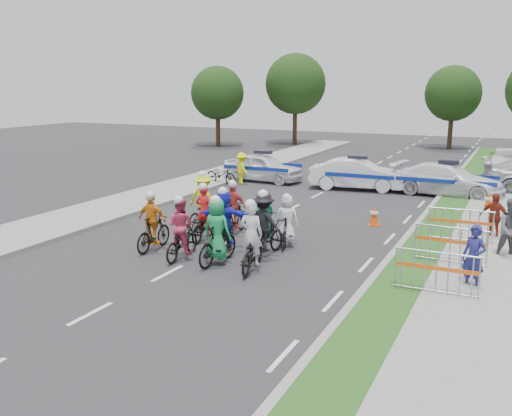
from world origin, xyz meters
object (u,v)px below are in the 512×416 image
at_px(tree_4, 453,94).
at_px(police_car_2, 448,180).
at_px(rider_8, 264,222).
at_px(police_car_1, 357,174).
at_px(spectator_1, 512,230).
at_px(rider_5, 224,223).
at_px(cone_1, 488,201).
at_px(rider_7, 287,226).
at_px(spectator_2, 494,217).
at_px(barrier_2, 460,227).
at_px(cone_0, 374,216).
at_px(police_car_0, 263,167).
at_px(rider_3, 153,228).
at_px(spectator_0, 474,258).
at_px(rider_6, 205,221).
at_px(tree_0, 218,93).
at_px(barrier_0, 436,275).
at_px(rider_4, 264,231).
at_px(tree_3, 295,84).
at_px(rider_1, 217,238).
at_px(rider_0, 252,247).
at_px(marshal_hiviz, 242,168).
at_px(rider_10, 204,206).
at_px(barrier_1, 450,247).
at_px(rider_9, 234,213).
at_px(parked_bike, 221,175).

bearing_deg(tree_4, police_car_2, -83.28).
relative_size(rider_8, police_car_1, 0.39).
height_order(spectator_1, tree_4, tree_4).
xyz_separation_m(rider_5, cone_1, (6.90, 9.39, -0.47)).
distance_m(rider_7, spectator_2, 6.73).
height_order(barrier_2, cone_0, barrier_2).
distance_m(police_car_2, spectator_2, 7.54).
bearing_deg(police_car_0, rider_3, -165.32).
bearing_deg(rider_7, tree_4, -101.42).
xyz_separation_m(police_car_2, spectator_0, (2.13, -12.31, 0.11)).
height_order(rider_6, cone_1, rider_6).
bearing_deg(cone_1, rider_7, -122.43).
bearing_deg(cone_0, tree_0, 130.90).
bearing_deg(barrier_0, rider_4, 166.16).
bearing_deg(spectator_1, rider_8, 172.26).
relative_size(rider_5, tree_3, 0.26).
xyz_separation_m(barrier_0, barrier_2, (0.00, 5.08, 0.00)).
bearing_deg(rider_1, rider_3, -3.93).
height_order(rider_6, barrier_0, rider_6).
relative_size(police_car_2, cone_0, 7.01).
bearing_deg(rider_7, police_car_0, -71.19).
distance_m(rider_0, marshal_hiviz, 13.53).
distance_m(spectator_1, marshal_hiviz, 14.92).
xyz_separation_m(spectator_2, tree_3, (-16.61, 24.70, 4.12)).
distance_m(rider_4, police_car_2, 12.49).
bearing_deg(rider_10, rider_4, 149.45).
bearing_deg(rider_5, barrier_1, 179.18).
bearing_deg(rider_9, rider_8, 164.04).
bearing_deg(police_car_0, rider_5, -155.92).
xyz_separation_m(rider_9, tree_0, (-13.70, 23.58, 3.48)).
xyz_separation_m(rider_0, rider_8, (-0.89, 2.77, -0.02)).
bearing_deg(barrier_1, spectator_2, 75.06).
height_order(rider_1, barrier_2, rider_1).
height_order(rider_5, tree_0, tree_0).
height_order(rider_10, police_car_1, rider_10).
relative_size(rider_6, cone_1, 2.70).
xyz_separation_m(rider_8, tree_3, (-10.02, 28.01, 4.26)).
xyz_separation_m(rider_8, rider_9, (-1.32, 0.43, 0.08)).
distance_m(police_car_1, spectator_0, 13.56).
relative_size(spectator_1, tree_0, 0.29).
bearing_deg(tree_3, police_car_2, -50.78).
distance_m(police_car_2, spectator_1, 9.74).
bearing_deg(spectator_2, rider_7, -128.71).
xyz_separation_m(rider_7, police_car_1, (-0.69, 10.45, 0.06)).
bearing_deg(parked_bike, rider_0, -134.98).
height_order(rider_3, spectator_2, rider_3).
xyz_separation_m(rider_1, barrier_0, (5.90, -0.02, -0.21)).
xyz_separation_m(rider_8, cone_0, (2.65, 3.61, -0.29)).
relative_size(rider_3, tree_3, 0.25).
bearing_deg(cone_0, marshal_hiviz, 145.34).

